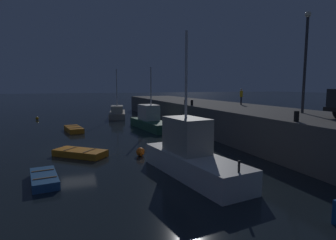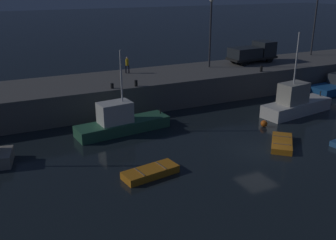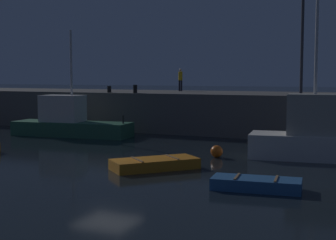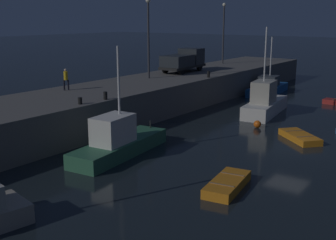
# 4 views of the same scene
# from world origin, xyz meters

# --- Properties ---
(ground_plane) EXTENTS (320.00, 320.00, 0.00)m
(ground_plane) POSITION_xyz_m (0.00, 0.00, 0.00)
(ground_plane) COLOR black
(pier_quay) EXTENTS (63.41, 7.70, 2.66)m
(pier_quay) POSITION_xyz_m (0.00, 15.01, 1.33)
(pier_quay) COLOR #5B5956
(pier_quay) RESTS_ON ground
(fishing_trawler_red) EXTENTS (7.57, 3.17, 7.52)m
(fishing_trawler_red) POSITION_xyz_m (8.32, 5.45, 1.04)
(fishing_trawler_red) COLOR silver
(fishing_trawler_red) RESTS_ON ground
(fishing_boat_white) EXTENTS (7.91, 2.97, 6.67)m
(fishing_boat_white) POSITION_xyz_m (-7.77, 7.93, 0.89)
(fishing_boat_white) COLOR #2D6647
(fishing_boat_white) RESTS_ON ground
(rowboat_white_mid) EXTENTS (3.41, 3.61, 0.47)m
(rowboat_white_mid) POSITION_xyz_m (2.21, 0.11, 0.22)
(rowboat_white_mid) COLOR orange
(rowboat_white_mid) RESTS_ON ground
(dinghy_red_small) EXTENTS (3.76, 1.93, 0.52)m
(dinghy_red_small) POSITION_xyz_m (-8.49, -0.05, 0.24)
(dinghy_red_small) COLOR orange
(dinghy_red_small) RESTS_ON ground
(mooring_buoy_near) EXTENTS (0.58, 0.58, 0.58)m
(mooring_buoy_near) POSITION_xyz_m (3.57, 3.91, 0.29)
(mooring_buoy_near) COLOR orange
(mooring_buoy_near) RESTS_ON ground
(lamp_post_west) EXTENTS (0.44, 0.44, 7.33)m
(lamp_post_west) POSITION_xyz_m (5.30, 15.94, 6.98)
(lamp_post_west) COLOR #38383D
(lamp_post_west) RESTS_ON pier_quay
(lamp_post_east) EXTENTS (0.44, 0.44, 7.30)m
(lamp_post_east) POSITION_xyz_m (21.02, 16.77, 6.96)
(lamp_post_east) COLOR #38383D
(lamp_post_east) RESTS_ON pier_quay
(utility_truck) EXTENTS (6.04, 2.65, 2.37)m
(utility_truck) POSITION_xyz_m (11.22, 15.98, 3.87)
(utility_truck) COLOR black
(utility_truck) RESTS_ON pier_quay
(dockworker) EXTENTS (0.44, 0.44, 1.71)m
(dockworker) POSITION_xyz_m (-3.92, 16.92, 3.63)
(dockworker) COLOR black
(dockworker) RESTS_ON pier_quay
(bollard_west) EXTENTS (0.28, 0.28, 0.56)m
(bollard_west) POSITION_xyz_m (-4.97, 11.63, 2.94)
(bollard_west) COLOR black
(bollard_west) RESTS_ON pier_quay
(bollard_central) EXTENTS (0.28, 0.28, 0.61)m
(bollard_central) POSITION_xyz_m (9.07, 11.65, 2.96)
(bollard_central) COLOR black
(bollard_central) RESTS_ON pier_quay
(bollard_east) EXTENTS (0.28, 0.28, 0.46)m
(bollard_east) POSITION_xyz_m (-7.14, 11.83, 2.89)
(bollard_east) COLOR black
(bollard_east) RESTS_ON pier_quay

